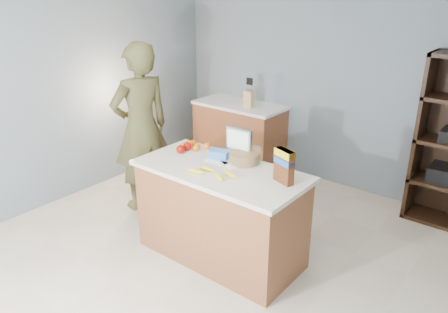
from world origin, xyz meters
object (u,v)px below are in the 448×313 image
Objects in this scene: counter_peninsula at (221,217)px; person at (141,128)px; cereal_box at (284,164)px; tv at (239,141)px.

person is (-1.34, 0.26, 0.52)m from counter_peninsula.
person reaches higher than cereal_box.
tv reaches higher than counter_peninsula.
counter_peninsula is 0.83× the size of person.
counter_peninsula is at bearing -170.01° from cereal_box.
counter_peninsula is at bearing 92.79° from person.
cereal_box is (1.92, -0.16, 0.13)m from person.
tv is (1.30, 0.06, 0.12)m from person.
tv is at bearing 160.41° from cereal_box.
person is 1.93m from cereal_box.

